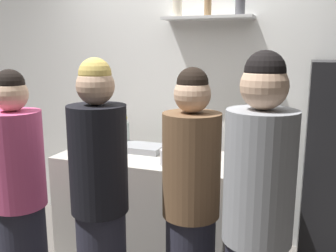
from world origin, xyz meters
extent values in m
cube|color=white|center=(0.00, 1.25, 1.30)|extent=(4.80, 0.10, 2.60)
cube|color=silver|center=(0.22, 1.09, 2.00)|extent=(0.77, 0.22, 0.02)
cylinder|color=beige|center=(-0.05, 1.09, 2.10)|extent=(0.08, 0.08, 0.17)
cylinder|color=olive|center=(0.22, 1.09, 2.10)|extent=(0.06, 0.06, 0.18)
cylinder|color=#4C4C51|center=(0.49, 1.09, 2.10)|extent=(0.08, 0.08, 0.17)
cube|color=#B7B2A8|center=(0.07, 0.53, 0.46)|extent=(1.74, 0.65, 0.92)
cube|color=gray|center=(-0.19, 0.63, 0.95)|extent=(0.34, 0.24, 0.05)
cylinder|color=#B2B2B7|center=(0.14, 0.35, 0.98)|extent=(0.11, 0.11, 0.12)
cylinder|color=silver|center=(0.14, 0.36, 1.05)|extent=(0.02, 0.01, 0.18)
cylinder|color=silver|center=(0.12, 0.36, 1.04)|extent=(0.01, 0.01, 0.17)
cylinder|color=silver|center=(0.13, 0.34, 1.04)|extent=(0.02, 0.04, 0.17)
cylinder|color=silver|center=(0.13, 0.35, 1.04)|extent=(0.01, 0.02, 0.17)
cylinder|color=silver|center=(0.16, 0.36, 1.04)|extent=(0.02, 0.03, 0.16)
cylinder|color=silver|center=(0.13, 0.32, 1.05)|extent=(0.04, 0.01, 0.18)
cylinder|color=#B2BFB2|center=(0.31, 0.47, 1.04)|extent=(0.07, 0.07, 0.23)
cylinder|color=#B2BFB2|center=(0.31, 0.47, 1.19)|extent=(0.03, 0.03, 0.07)
cylinder|color=#333333|center=(0.31, 0.47, 1.23)|extent=(0.03, 0.03, 0.02)
cylinder|color=#472814|center=(0.56, 0.72, 1.01)|extent=(0.07, 0.07, 0.18)
cylinder|color=#472814|center=(0.56, 0.72, 1.15)|extent=(0.03, 0.03, 0.09)
cylinder|color=maroon|center=(0.56, 0.72, 1.20)|extent=(0.03, 0.03, 0.02)
cylinder|color=black|center=(-0.74, 0.46, 1.02)|extent=(0.08, 0.08, 0.20)
cylinder|color=black|center=(-0.74, 0.46, 1.16)|extent=(0.03, 0.03, 0.09)
cylinder|color=gold|center=(-0.74, 0.46, 1.21)|extent=(0.03, 0.03, 0.02)
cylinder|color=#19471E|center=(0.71, 0.39, 1.02)|extent=(0.07, 0.07, 0.19)
cylinder|color=#19471E|center=(0.71, 0.39, 1.16)|extent=(0.03, 0.03, 0.09)
cylinder|color=black|center=(0.71, 0.39, 1.21)|extent=(0.03, 0.03, 0.02)
cylinder|color=silver|center=(-0.40, 0.74, 1.03)|extent=(0.08, 0.08, 0.21)
cylinder|color=silver|center=(-0.40, 0.74, 1.15)|extent=(0.05, 0.05, 0.03)
cylinder|color=yellow|center=(-0.40, 0.74, 1.17)|extent=(0.05, 0.05, 0.02)
cylinder|color=gray|center=(0.86, -0.33, 1.14)|extent=(0.34, 0.34, 0.65)
sphere|color=#D8AD8C|center=(0.86, -0.33, 1.58)|extent=(0.22, 0.22, 0.22)
sphere|color=black|center=(0.86, -0.33, 1.65)|extent=(0.19, 0.19, 0.19)
cylinder|color=black|center=(-0.07, -0.26, 1.12)|extent=(0.34, 0.34, 0.63)
sphere|color=#D8AD8C|center=(-0.07, -0.26, 1.54)|extent=(0.22, 0.22, 0.22)
sphere|color=#D8B759|center=(-0.07, -0.26, 1.61)|extent=(0.18, 0.18, 0.18)
cylinder|color=#D14C7F|center=(-0.63, -0.31, 1.07)|extent=(0.34, 0.34, 0.61)
sphere|color=#D8AD8C|center=(-0.63, -0.31, 1.48)|extent=(0.21, 0.21, 0.21)
sphere|color=black|center=(-0.63, -0.31, 1.54)|extent=(0.18, 0.18, 0.18)
cylinder|color=brown|center=(0.44, -0.08, 1.08)|extent=(0.34, 0.34, 0.61)
sphere|color=#D8AD8C|center=(0.44, -0.08, 1.50)|extent=(0.21, 0.21, 0.21)
sphere|color=black|center=(0.44, -0.08, 1.56)|extent=(0.18, 0.18, 0.18)
camera|label=1|loc=(1.03, -2.07, 1.74)|focal=39.78mm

